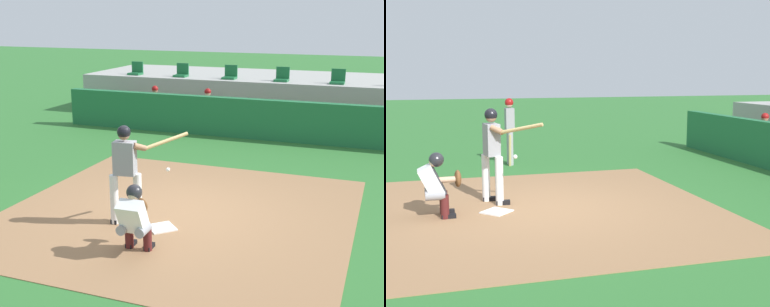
# 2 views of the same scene
# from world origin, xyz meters

# --- Properties ---
(ground_plane) EXTENTS (80.00, 80.00, 0.00)m
(ground_plane) POSITION_xyz_m (0.00, 0.00, 0.00)
(ground_plane) COLOR #2D6B2D
(dirt_infield) EXTENTS (6.40, 6.40, 0.01)m
(dirt_infield) POSITION_xyz_m (0.00, 0.00, 0.01)
(dirt_infield) COLOR #936B47
(dirt_infield) RESTS_ON ground
(home_plate) EXTENTS (0.62, 0.62, 0.02)m
(home_plate) POSITION_xyz_m (0.00, -0.80, 0.02)
(home_plate) COLOR white
(home_plate) RESTS_ON dirt_infield
(batter_at_plate) EXTENTS (1.16, 0.99, 1.80)m
(batter_at_plate) POSITION_xyz_m (-0.68, -0.76, 1.04)
(batter_at_plate) COLOR silver
(batter_at_plate) RESTS_ON ground
(catcher_crouched) EXTENTS (0.49, 1.71, 1.13)m
(catcher_crouched) POSITION_xyz_m (-0.01, -1.78, 0.61)
(catcher_crouched) COLOR gray
(catcher_crouched) RESTS_ON ground
(dugout_wall) EXTENTS (13.00, 0.30, 1.20)m
(dugout_wall) POSITION_xyz_m (0.00, 6.50, 0.60)
(dugout_wall) COLOR #1E6638
(dugout_wall) RESTS_ON ground
(dugout_bench) EXTENTS (11.80, 0.44, 0.45)m
(dugout_bench) POSITION_xyz_m (0.00, 7.50, 0.23)
(dugout_bench) COLOR olive
(dugout_bench) RESTS_ON ground
(dugout_player_0) EXTENTS (0.49, 0.70, 1.30)m
(dugout_player_0) POSITION_xyz_m (-3.92, 7.34, 0.67)
(dugout_player_0) COLOR #939399
(dugout_player_0) RESTS_ON ground
(dugout_player_1) EXTENTS (0.49, 0.70, 1.30)m
(dugout_player_1) POSITION_xyz_m (-2.03, 7.34, 0.67)
(dugout_player_1) COLOR #939399
(dugout_player_1) RESTS_ON ground
(stands_platform) EXTENTS (15.00, 4.40, 1.40)m
(stands_platform) POSITION_xyz_m (0.00, 10.90, 0.70)
(stands_platform) COLOR #9E9E99
(stands_platform) RESTS_ON ground
(stadium_seat_0) EXTENTS (0.46, 0.46, 0.48)m
(stadium_seat_0) POSITION_xyz_m (-5.57, 9.38, 1.53)
(stadium_seat_0) COLOR #196033
(stadium_seat_0) RESTS_ON stands_platform
(stadium_seat_1) EXTENTS (0.46, 0.46, 0.48)m
(stadium_seat_1) POSITION_xyz_m (-3.71, 9.38, 1.53)
(stadium_seat_1) COLOR #196033
(stadium_seat_1) RESTS_ON stands_platform
(stadium_seat_2) EXTENTS (0.46, 0.46, 0.48)m
(stadium_seat_2) POSITION_xyz_m (-1.86, 9.38, 1.53)
(stadium_seat_2) COLOR #196033
(stadium_seat_2) RESTS_ON stands_platform
(stadium_seat_3) EXTENTS (0.46, 0.46, 0.48)m
(stadium_seat_3) POSITION_xyz_m (0.00, 9.38, 1.53)
(stadium_seat_3) COLOR #196033
(stadium_seat_3) RESTS_ON stands_platform
(stadium_seat_4) EXTENTS (0.46, 0.46, 0.48)m
(stadium_seat_4) POSITION_xyz_m (1.86, 9.38, 1.53)
(stadium_seat_4) COLOR #196033
(stadium_seat_4) RESTS_ON stands_platform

